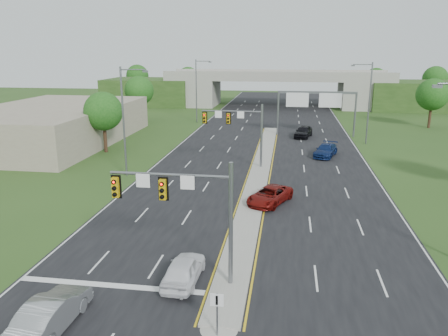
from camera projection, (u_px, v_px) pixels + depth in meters
name	position (u px, v px, depth m)	size (l,w,h in m)	color
ground	(231.00, 285.00, 24.00)	(240.00, 240.00, 0.00)	#264418
road	(266.00, 149.00, 57.42)	(24.00, 160.00, 0.02)	black
median	(260.00, 172.00, 45.93)	(2.00, 54.00, 0.16)	gray
median_nose	(219.00, 328.00, 20.15)	(2.00, 2.00, 0.16)	gray
lane_markings	(258.00, 159.00, 51.69)	(23.72, 160.00, 0.01)	gold
signal_mast_near	(188.00, 203.00, 23.02)	(6.62, 0.60, 7.00)	slate
signal_mast_far	(241.00, 125.00, 46.89)	(6.62, 0.60, 7.00)	slate
keep_right_sign	(217.00, 307.00, 19.28)	(0.60, 0.13, 2.20)	slate
sign_gantry	(316.00, 101.00, 64.58)	(11.58, 0.44, 6.67)	slate
overpass	(277.00, 91.00, 99.46)	(80.00, 14.00, 8.10)	gray
lightpole_l_mid	(125.00, 117.00, 43.39)	(2.85, 0.25, 11.00)	slate
lightpole_l_far	(197.00, 88.00, 76.81)	(2.85, 0.25, 11.00)	slate
lightpole_r_far	(368.00, 100.00, 58.71)	(2.85, 0.25, 11.00)	slate
tree_l_near	(103.00, 111.00, 54.14)	(4.80, 4.80, 7.60)	#382316
tree_l_mid	(139.00, 91.00, 78.49)	(5.20, 5.20, 8.12)	#382316
tree_r_mid	(433.00, 95.00, 71.38)	(5.20, 5.20, 8.12)	#382316
tree_back_a	(137.00, 76.00, 117.64)	(6.00, 6.00, 8.85)	#382316
tree_back_b	(188.00, 78.00, 115.73)	(5.60, 5.60, 8.32)	#382316
tree_back_c	(376.00, 79.00, 108.91)	(5.60, 5.60, 8.32)	#382316
tree_back_d	(435.00, 78.00, 106.83)	(6.00, 6.00, 8.85)	#382316
commercial_building	(52.00, 124.00, 61.03)	(18.00, 30.00, 5.00)	gray
car_white	(184.00, 269.00, 24.18)	(1.76, 4.37, 1.49)	white
car_silver	(52.00, 312.00, 20.11)	(1.70, 4.87, 1.60)	gray
car_far_a	(270.00, 195.00, 36.62)	(2.36, 5.11, 1.42)	#660D0A
car_far_b	(326.00, 150.00, 52.97)	(2.10, 5.16, 1.50)	#0C1D4B
car_far_c	(303.00, 132.00, 64.62)	(2.03, 5.04, 1.72)	black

